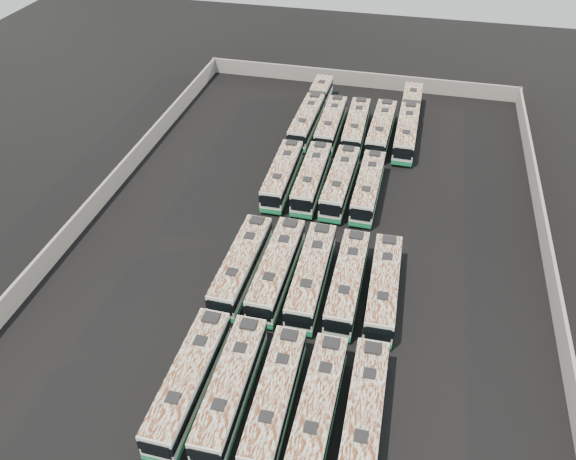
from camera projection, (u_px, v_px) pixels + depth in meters
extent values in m
plane|color=black|center=(308.00, 238.00, 55.23)|extent=(140.00, 140.00, 0.00)
cube|color=gray|center=(359.00, 79.00, 82.08)|extent=(45.20, 0.30, 2.20)
cube|color=gray|center=(550.00, 266.00, 50.48)|extent=(0.30, 73.20, 2.20)
cube|color=gray|center=(99.00, 199.00, 58.61)|extent=(0.30, 73.20, 2.20)
cube|color=silver|center=(189.00, 380.00, 40.19)|extent=(2.48, 11.45, 2.62)
cube|color=#156B3F|center=(191.00, 388.00, 40.79)|extent=(2.53, 11.50, 0.40)
cube|color=black|center=(189.00, 377.00, 39.92)|extent=(2.54, 11.51, 0.88)
cube|color=black|center=(155.00, 450.00, 35.65)|extent=(2.10, 0.08, 1.38)
cube|color=beige|center=(187.00, 369.00, 39.35)|extent=(2.43, 11.23, 0.07)
cube|color=black|center=(173.00, 398.00, 37.39)|extent=(0.91, 0.91, 0.13)
cube|color=black|center=(200.00, 341.00, 41.20)|extent=(0.91, 0.91, 0.13)
cube|color=black|center=(211.00, 318.00, 42.90)|extent=(1.25, 1.06, 0.25)
cylinder|color=black|center=(157.00, 431.00, 38.34)|extent=(0.27, 0.96, 0.95)
cylinder|color=black|center=(185.00, 438.00, 37.96)|extent=(0.27, 0.96, 0.95)
cylinder|color=black|center=(196.00, 349.00, 43.88)|extent=(0.27, 0.96, 0.95)
cylinder|color=black|center=(221.00, 354.00, 43.50)|extent=(0.27, 0.96, 0.95)
cube|color=silver|center=(231.00, 387.00, 39.79)|extent=(2.45, 11.20, 2.56)
cube|color=#156B3F|center=(232.00, 395.00, 40.38)|extent=(2.50, 11.25, 0.39)
cube|color=black|center=(231.00, 383.00, 39.53)|extent=(2.51, 11.26, 0.86)
cube|color=black|center=(204.00, 457.00, 35.34)|extent=(2.05, 0.08, 1.35)
cube|color=beige|center=(230.00, 375.00, 38.98)|extent=(2.40, 10.98, 0.07)
cube|color=black|center=(219.00, 405.00, 37.05)|extent=(0.89, 0.89, 0.13)
cube|color=black|center=(240.00, 347.00, 40.79)|extent=(0.89, 0.89, 0.13)
cube|color=black|center=(248.00, 324.00, 42.46)|extent=(1.22, 1.04, 0.24)
cylinder|color=black|center=(202.00, 438.00, 37.96)|extent=(0.27, 0.93, 0.93)
cylinder|color=black|center=(230.00, 444.00, 37.61)|extent=(0.27, 0.93, 0.93)
cylinder|color=black|center=(234.00, 355.00, 43.40)|extent=(0.27, 0.93, 0.93)
cylinder|color=black|center=(258.00, 360.00, 43.05)|extent=(0.27, 0.93, 0.93)
cube|color=silver|center=(275.00, 398.00, 39.11)|extent=(2.45, 10.97, 2.51)
cube|color=#156B3F|center=(275.00, 406.00, 39.68)|extent=(2.50, 11.02, 0.38)
cube|color=black|center=(275.00, 395.00, 38.85)|extent=(2.51, 11.03, 0.84)
cube|color=beige|center=(275.00, 387.00, 38.31)|extent=(2.40, 10.75, 0.06)
cube|color=black|center=(266.00, 417.00, 36.42)|extent=(0.88, 0.88, 0.13)
cube|color=black|center=(282.00, 359.00, 40.08)|extent=(0.88, 0.88, 0.13)
cube|color=black|center=(289.00, 335.00, 41.72)|extent=(1.20, 1.02, 0.24)
cylinder|color=black|center=(248.00, 449.00, 37.31)|extent=(0.27, 0.92, 0.91)
cylinder|color=black|center=(277.00, 455.00, 36.98)|extent=(0.27, 0.92, 0.91)
cylinder|color=black|center=(273.00, 366.00, 42.64)|extent=(0.27, 0.92, 0.91)
cylinder|color=black|center=(298.00, 370.00, 42.31)|extent=(0.27, 0.92, 0.91)
cube|color=silver|center=(318.00, 408.00, 38.48)|extent=(2.39, 11.04, 2.53)
cube|color=#156B3F|center=(317.00, 416.00, 39.06)|extent=(2.44, 11.09, 0.39)
cube|color=black|center=(318.00, 404.00, 38.22)|extent=(2.45, 11.10, 0.85)
cube|color=beige|center=(318.00, 397.00, 37.68)|extent=(2.34, 10.82, 0.06)
cube|color=black|center=(311.00, 427.00, 35.78)|extent=(0.88, 0.88, 0.13)
cube|color=black|center=(325.00, 367.00, 39.46)|extent=(0.88, 0.88, 0.13)
cube|color=black|center=(331.00, 343.00, 41.10)|extent=(1.20, 1.02, 0.24)
cylinder|color=black|center=(292.00, 460.00, 36.70)|extent=(0.26, 0.92, 0.92)
cylinder|color=black|center=(314.00, 374.00, 42.04)|extent=(0.26, 0.92, 0.92)
cylinder|color=black|center=(340.00, 379.00, 41.67)|extent=(0.26, 0.92, 0.92)
cube|color=silver|center=(364.00, 415.00, 38.01)|extent=(2.48, 11.21, 2.56)
cube|color=#156B3F|center=(363.00, 423.00, 38.60)|extent=(2.53, 11.26, 0.39)
cube|color=black|center=(364.00, 412.00, 37.75)|extent=(2.54, 11.27, 0.86)
cube|color=beige|center=(365.00, 404.00, 37.19)|extent=(2.43, 10.98, 0.07)
cube|color=black|center=(361.00, 436.00, 35.26)|extent=(0.90, 0.90, 0.13)
cube|color=black|center=(370.00, 373.00, 39.01)|extent=(0.90, 0.90, 0.13)
cube|color=black|center=(373.00, 348.00, 40.68)|extent=(1.22, 1.04, 0.24)
cylinder|color=black|center=(355.00, 380.00, 41.62)|extent=(0.27, 0.93, 0.93)
cylinder|color=black|center=(382.00, 385.00, 41.28)|extent=(0.27, 0.93, 0.93)
cube|color=silver|center=(242.00, 265.00, 49.79)|extent=(2.54, 11.32, 2.58)
cube|color=#156B3F|center=(242.00, 273.00, 50.38)|extent=(2.60, 11.37, 0.39)
cube|color=black|center=(242.00, 261.00, 49.52)|extent=(2.61, 11.38, 0.86)
cube|color=black|center=(220.00, 308.00, 45.33)|extent=(2.07, 0.10, 1.36)
cube|color=#156B3F|center=(221.00, 320.00, 46.23)|extent=(2.35, 0.14, 0.26)
cube|color=beige|center=(241.00, 254.00, 48.97)|extent=(2.49, 11.09, 0.07)
cube|color=black|center=(232.00, 272.00, 47.03)|extent=(0.91, 0.91, 0.13)
cube|color=black|center=(250.00, 236.00, 50.78)|extent=(0.91, 0.91, 0.13)
cube|color=black|center=(257.00, 220.00, 52.46)|extent=(1.24, 1.05, 0.24)
cylinder|color=black|center=(218.00, 300.00, 47.98)|extent=(0.28, 0.94, 0.94)
cylinder|color=black|center=(240.00, 305.00, 47.59)|extent=(0.28, 0.94, 0.94)
cylinder|color=black|center=(244.00, 247.00, 53.43)|extent=(0.28, 0.94, 0.94)
cylinder|color=black|center=(264.00, 251.00, 53.04)|extent=(0.28, 0.94, 0.94)
cube|color=silver|center=(277.00, 269.00, 49.34)|extent=(2.51, 11.49, 2.63)
cube|color=#156B3F|center=(277.00, 277.00, 49.94)|extent=(2.56, 11.54, 0.40)
cube|color=black|center=(277.00, 265.00, 49.07)|extent=(2.57, 11.55, 0.88)
cube|color=black|center=(258.00, 314.00, 44.79)|extent=(2.10, 0.08, 1.39)
cube|color=#156B3F|center=(259.00, 326.00, 45.71)|extent=(2.39, 0.13, 0.27)
cube|color=beige|center=(277.00, 258.00, 48.50)|extent=(2.46, 11.26, 0.07)
cube|color=black|center=(269.00, 276.00, 46.53)|extent=(0.92, 0.92, 0.13)
cube|color=black|center=(284.00, 239.00, 50.35)|extent=(0.92, 0.92, 0.13)
cube|color=black|center=(290.00, 223.00, 52.05)|extent=(1.25, 1.06, 0.25)
cylinder|color=black|center=(254.00, 306.00, 47.49)|extent=(0.28, 0.96, 0.96)
cylinder|color=black|center=(277.00, 310.00, 47.10)|extent=(0.28, 0.96, 0.96)
cylinder|color=black|center=(277.00, 251.00, 53.04)|extent=(0.28, 0.96, 0.96)
cylinder|color=black|center=(298.00, 254.00, 52.65)|extent=(0.28, 0.96, 0.96)
cube|color=silver|center=(311.00, 275.00, 48.73)|extent=(2.51, 11.46, 2.62)
cube|color=#156B3F|center=(311.00, 283.00, 49.33)|extent=(2.56, 11.51, 0.40)
cube|color=black|center=(312.00, 272.00, 48.46)|extent=(2.57, 11.52, 0.88)
cube|color=black|center=(298.00, 321.00, 44.17)|extent=(2.10, 0.08, 1.38)
cube|color=#156B3F|center=(297.00, 334.00, 45.08)|extent=(2.38, 0.13, 0.27)
cube|color=beige|center=(312.00, 264.00, 47.89)|extent=(2.46, 11.23, 0.07)
cube|color=black|center=(306.00, 283.00, 45.92)|extent=(0.92, 0.92, 0.13)
cube|color=black|center=(317.00, 244.00, 49.74)|extent=(0.92, 0.92, 0.13)
cube|color=black|center=(322.00, 228.00, 51.45)|extent=(1.25, 1.06, 0.25)
cylinder|color=black|center=(291.00, 313.00, 46.85)|extent=(0.28, 0.96, 0.95)
cylinder|color=black|center=(315.00, 317.00, 46.50)|extent=(0.28, 0.96, 0.95)
cylinder|color=black|center=(308.00, 256.00, 52.42)|extent=(0.28, 0.96, 0.95)
cylinder|color=black|center=(329.00, 260.00, 52.06)|extent=(0.28, 0.96, 0.95)
cube|color=silver|center=(347.00, 281.00, 48.19)|extent=(2.32, 11.10, 2.54)
cube|color=#156B3F|center=(347.00, 289.00, 48.77)|extent=(2.37, 11.15, 0.39)
cube|color=black|center=(348.00, 278.00, 47.93)|extent=(2.38, 11.16, 0.85)
cube|color=black|center=(337.00, 327.00, 43.78)|extent=(2.03, 0.06, 1.34)
cube|color=#156B3F|center=(336.00, 339.00, 44.66)|extent=(2.31, 0.10, 0.26)
cube|color=beige|center=(348.00, 270.00, 47.38)|extent=(2.28, 10.87, 0.06)
cube|color=black|center=(344.00, 289.00, 45.47)|extent=(0.88, 0.88, 0.13)
cube|color=black|center=(353.00, 251.00, 49.17)|extent=(0.88, 0.88, 0.13)
cube|color=black|center=(356.00, 235.00, 50.83)|extent=(1.20, 1.02, 0.24)
cylinder|color=black|center=(328.00, 318.00, 46.39)|extent=(0.26, 0.92, 0.92)
cylinder|color=black|center=(352.00, 323.00, 46.03)|extent=(0.26, 0.92, 0.92)
cylinder|color=black|center=(342.00, 263.00, 51.77)|extent=(0.26, 0.92, 0.92)
cylinder|color=black|center=(363.00, 266.00, 51.41)|extent=(0.26, 0.92, 0.92)
cube|color=silver|center=(383.00, 287.00, 47.65)|extent=(2.58, 11.15, 2.54)
cube|color=#156B3F|center=(382.00, 295.00, 48.23)|extent=(2.64, 11.20, 0.39)
cube|color=black|center=(384.00, 284.00, 47.38)|extent=(2.65, 11.21, 0.85)
cube|color=black|center=(378.00, 334.00, 43.21)|extent=(2.04, 0.11, 1.34)
cube|color=#156B3F|center=(376.00, 346.00, 44.10)|extent=(2.31, 0.16, 0.26)
cube|color=beige|center=(385.00, 276.00, 46.83)|extent=(2.53, 10.93, 0.06)
cube|color=black|center=(383.00, 296.00, 44.91)|extent=(0.90, 0.90, 0.13)
cube|color=black|center=(387.00, 256.00, 48.64)|extent=(0.90, 0.90, 0.13)
cube|color=black|center=(389.00, 240.00, 50.30)|extent=(1.23, 1.05, 0.24)
cylinder|color=black|center=(366.00, 325.00, 45.81)|extent=(0.28, 0.93, 0.92)
cylinder|color=black|center=(391.00, 329.00, 45.48)|extent=(0.28, 0.93, 0.92)
cylinder|color=black|center=(374.00, 268.00, 51.23)|extent=(0.28, 0.93, 0.92)
cylinder|color=black|center=(396.00, 271.00, 50.90)|extent=(0.28, 0.93, 0.92)
cube|color=silver|center=(282.00, 175.00, 61.26)|extent=(2.45, 11.01, 2.52)
cube|color=#156B3F|center=(282.00, 182.00, 61.84)|extent=(2.50, 11.06, 0.38)
cube|color=black|center=(282.00, 172.00, 61.00)|extent=(2.51, 11.07, 0.84)
cube|color=black|center=(270.00, 201.00, 56.88)|extent=(2.01, 0.09, 1.33)
cube|color=#156B3F|center=(270.00, 213.00, 57.76)|extent=(2.29, 0.13, 0.26)
cube|color=beige|center=(282.00, 165.00, 60.46)|extent=(2.40, 10.79, 0.06)
cube|color=black|center=(277.00, 176.00, 58.56)|extent=(0.88, 0.88, 0.13)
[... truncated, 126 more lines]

